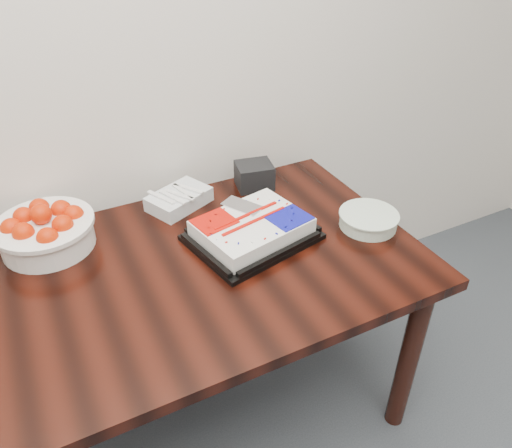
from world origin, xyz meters
name	(u,v)px	position (x,y,z in m)	size (l,w,h in m)	color
table	(143,302)	(0.00, 2.00, 0.66)	(1.80, 0.90, 0.75)	black
cake_tray	(252,230)	(0.40, 2.04, 0.79)	(0.45, 0.39, 0.08)	black
tangerine_bowl	(44,225)	(-0.21, 2.31, 0.84)	(0.32, 0.32, 0.20)	white
plate_stack	(368,220)	(0.80, 1.92, 0.78)	(0.21, 0.21, 0.05)	white
fork_bag	(179,199)	(0.26, 2.35, 0.78)	(0.26, 0.22, 0.06)	silver
napkin_box	(254,175)	(0.57, 2.35, 0.80)	(0.14, 0.12, 0.10)	black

